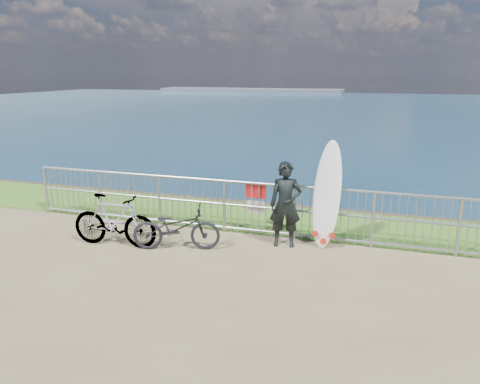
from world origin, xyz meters
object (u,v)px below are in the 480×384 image
(bicycle_near, at_px, (176,228))
(bicycle_far, at_px, (114,220))
(surfer, at_px, (286,205))
(surfboard, at_px, (327,199))

(bicycle_near, xyz_separation_m, bicycle_far, (-1.21, -0.21, 0.08))
(surfer, bearing_deg, bicycle_near, -168.05)
(surfer, height_order, surfboard, surfboard)
(surfboard, height_order, bicycle_far, surfboard)
(bicycle_near, height_order, bicycle_far, bicycle_far)
(surfboard, height_order, bicycle_near, surfboard)
(surfer, relative_size, surfboard, 0.80)
(bicycle_near, bearing_deg, bicycle_far, 81.96)
(bicycle_far, bearing_deg, surfer, -75.70)
(bicycle_near, bearing_deg, surfboard, -85.66)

